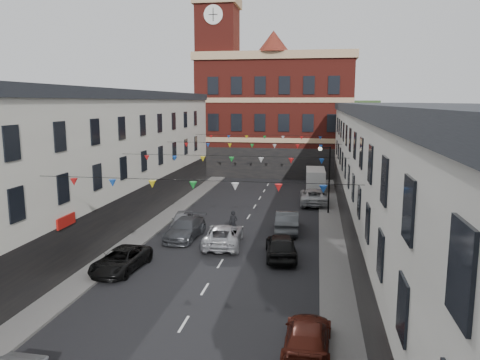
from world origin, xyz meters
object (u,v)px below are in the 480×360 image
Objects in this scene: car_left_d at (185,229)px; car_right_f at (314,196)px; car_right_c at (307,337)px; moving_car at (223,235)px; car_left_c at (121,260)px; street_lamp at (327,171)px; pedestrian at (233,223)px; car_left_e at (182,220)px; white_van at (315,179)px; car_right_e at (287,221)px; car_right_d at (281,246)px.

car_right_f reaches higher than car_left_d.
car_right_c is 0.85× the size of moving_car.
car_left_c is 0.88× the size of moving_car.
moving_car is at bearing -124.34° from street_lamp.
pedestrian is at bearing 63.21° from car_left_c.
pedestrian is (4.33, -1.50, 0.29)m from car_left_e.
car_right_f is 1.07× the size of white_van.
car_right_c is at bearing -91.69° from white_van.
street_lamp is 1.28× the size of car_left_c.
moving_car is at bearing 54.35° from car_left_c.
car_left_e is at bearing 113.87° from car_left_d.
car_right_f is at bearing 59.11° from car_left_d.
street_lamp reaches higher than car_right_f.
street_lamp is 1.22× the size of car_right_e.
car_left_d is 3.04m from car_left_e.
pedestrian is at bearing 22.14° from car_right_e.
car_right_e is at bearing -138.37° from moving_car.
car_left_d is 17.01m from car_right_c.
car_left_e is at bearing -49.28° from moving_car.
car_left_d is at bearing -115.42° from white_van.
car_left_e is 5.78m from moving_car.
street_lamp reaches higher than car_right_d.
car_right_c is 0.95× the size of car_right_d.
pedestrian is at bearing -99.58° from moving_car.
moving_car is at bearing -107.12° from white_van.
car_right_e reaches higher than car_left_d.
white_van reaches higher than car_right_c.
car_left_c is 9.86m from car_right_d.
pedestrian reaches higher than car_left_e.
pedestrian is (-5.91, -19.41, -0.24)m from white_van.
street_lamp is 10.81m from pedestrian.
moving_car is 2.58m from pedestrian.
car_right_c is at bearing -65.78° from car_left_e.
car_right_e is at bearing -4.57° from car_left_e.
car_right_e is 17.78m from white_van.
moving_car is (-4.13, -4.31, -0.07)m from car_right_e.
car_left_d is at bearing 21.34° from car_right_e.
car_left_d is at bearing -30.65° from car_right_d.
car_right_f reaches higher than car_left_e.
street_lamp is 11.96m from white_van.
street_lamp reaches higher than pedestrian.
car_left_c and car_right_c have the same top height.
car_left_c is 22.88m from car_right_f.
car_left_c is 1.04× the size of car_right_c.
street_lamp reaches higher than car_left_d.
pedestrian is (-3.91, 4.52, 0.12)m from car_right_d.
car_right_f is at bearing -87.99° from car_right_c.
street_lamp is 1.06× the size of car_right_f.
car_right_c is at bearing 110.05° from moving_car.
car_right_c is 14.48m from moving_car.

